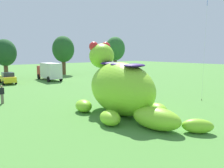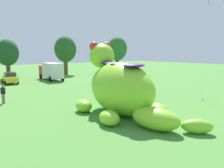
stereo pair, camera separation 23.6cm
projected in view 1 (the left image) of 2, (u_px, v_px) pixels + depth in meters
The scene contains 9 objects.
ground_plane at pixel (140, 117), 16.13m from camera, with size 160.00×160.00×0.00m, color #4C8438.
giant_inflatable_creature at pixel (121, 88), 16.66m from camera, with size 6.22×11.18×5.60m.
car_yellow at pixel (8, 78), 33.25m from camera, with size 2.15×4.21×1.72m.
box_truck at pixel (49, 71), 37.42m from camera, with size 2.54×6.47×2.95m.
tree_mid_left at pixel (5, 53), 39.34m from camera, with size 3.99×3.99×7.09m.
tree_centre_left at pixel (63, 49), 46.57m from camera, with size 4.61×4.61×8.18m.
tree_centre at pixel (115, 49), 53.72m from camera, with size 4.81×4.81×8.54m.
spectator_near_inflatable at pixel (2, 95), 20.20m from camera, with size 0.38×0.26×1.71m.
spectator_mid_field at pixel (117, 77), 34.33m from camera, with size 0.38×0.26×1.71m.
Camera 1 is at (-11.48, -10.81, 4.67)m, focal length 35.17 mm.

